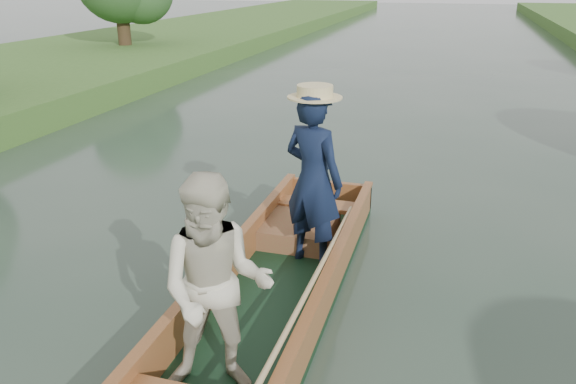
# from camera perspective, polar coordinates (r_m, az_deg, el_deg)

# --- Properties ---
(ground) EXTENTS (120.00, 120.00, 0.00)m
(ground) POSITION_cam_1_polar(r_m,az_deg,el_deg) (5.26, -1.88, -12.00)
(ground) COLOR #283D30
(ground) RESTS_ON ground
(punt) EXTENTS (1.13, 5.00, 1.90)m
(punt) POSITION_cam_1_polar(r_m,az_deg,el_deg) (4.89, -1.84, -6.47)
(punt) COLOR black
(punt) RESTS_ON ground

